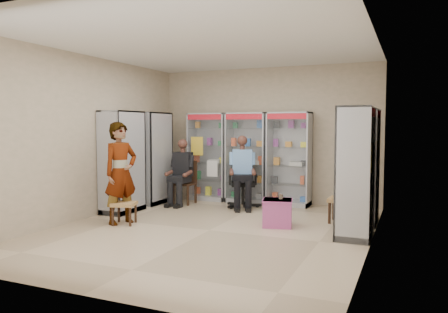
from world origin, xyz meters
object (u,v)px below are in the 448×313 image
at_px(woven_stool_a, 342,210).
at_px(standing_man, 121,173).
at_px(pink_trunk, 277,213).
at_px(cabinet_back_right, 289,159).
at_px(seated_shopkeeper, 242,174).
at_px(wooden_chair, 184,182).
at_px(office_chair, 243,181).
at_px(cabinet_left_far, 153,158).
at_px(cabinet_right_near, 355,172).
at_px(woven_stool_b, 124,213).
at_px(cabinet_back_mid, 247,158).
at_px(cabinet_left_near, 122,162).
at_px(cabinet_back_left, 209,157).
at_px(cabinet_right_far, 363,166).

height_order(woven_stool_a, standing_man, standing_man).
bearing_deg(pink_trunk, cabinet_back_right, 99.55).
relative_size(seated_shopkeeper, standing_man, 0.80).
height_order(seated_shopkeeper, woven_stool_a, seated_shopkeeper).
bearing_deg(wooden_chair, cabinet_back_right, 18.75).
distance_m(office_chair, pink_trunk, 1.84).
xyz_separation_m(seated_shopkeeper, standing_man, (-1.42, -2.21, 0.18)).
distance_m(cabinet_left_far, pink_trunk, 3.43).
bearing_deg(standing_man, cabinet_left_far, 35.44).
relative_size(cabinet_left_far, pink_trunk, 4.19).
bearing_deg(cabinet_right_near, woven_stool_a, 19.25).
height_order(office_chair, woven_stool_b, office_chair).
bearing_deg(seated_shopkeeper, cabinet_back_right, 15.79).
relative_size(office_chair, woven_stool_b, 2.90).
height_order(cabinet_right_near, standing_man, cabinet_right_near).
bearing_deg(cabinet_back_right, cabinet_right_near, -53.84).
bearing_deg(seated_shopkeeper, wooden_chair, 159.96).
distance_m(cabinet_back_right, cabinet_left_far, 2.98).
bearing_deg(standing_man, seated_shopkeeper, -14.15).
xyz_separation_m(cabinet_back_mid, cabinet_left_near, (-1.88, -2.03, 0.00)).
relative_size(cabinet_back_left, woven_stool_a, 4.55).
xyz_separation_m(cabinet_left_near, woven_stool_a, (4.13, 0.74, -0.78)).
bearing_deg(woven_stool_b, cabinet_left_near, 127.62).
xyz_separation_m(cabinet_back_left, cabinet_left_near, (-0.93, -2.03, 0.00)).
distance_m(cabinet_back_right, woven_stool_b, 3.71).
bearing_deg(cabinet_back_mid, standing_man, -114.25).
xyz_separation_m(seated_shopkeeper, pink_trunk, (1.16, -1.34, -0.48)).
height_order(cabinet_right_near, cabinet_left_near, same).
height_order(cabinet_back_left, cabinet_back_mid, same).
relative_size(cabinet_back_left, standing_man, 1.13).
height_order(cabinet_back_mid, pink_trunk, cabinet_back_mid).
relative_size(cabinet_left_near, office_chair, 1.80).
distance_m(cabinet_back_right, pink_trunk, 2.17).
distance_m(cabinet_right_far, standing_man, 4.25).
distance_m(cabinet_left_far, wooden_chair, 0.89).
xyz_separation_m(cabinet_right_far, standing_man, (-3.87, -1.74, -0.11)).
distance_m(cabinet_left_far, standing_man, 2.03).
relative_size(cabinet_left_near, pink_trunk, 4.19).
bearing_deg(office_chair, seated_shopkeeper, -113.02).
distance_m(cabinet_back_mid, cabinet_right_far, 2.82).
relative_size(cabinet_right_near, cabinet_left_far, 1.00).
distance_m(cabinet_right_far, office_chair, 2.55).
height_order(cabinet_back_left, office_chair, cabinet_back_left).
xyz_separation_m(cabinet_right_near, pink_trunk, (-1.29, 0.23, -0.77)).
height_order(woven_stool_b, standing_man, standing_man).
bearing_deg(woven_stool_a, wooden_chair, 170.86).
distance_m(cabinet_back_left, pink_trunk, 3.10).
bearing_deg(pink_trunk, wooden_chair, 152.93).
bearing_deg(cabinet_left_near, cabinet_right_far, 101.41).
relative_size(cabinet_back_mid, standing_man, 1.13).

